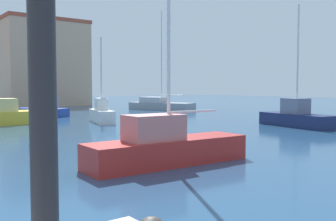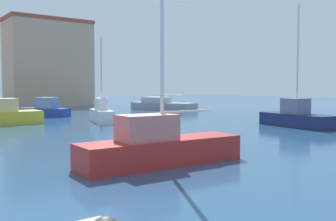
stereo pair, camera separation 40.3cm
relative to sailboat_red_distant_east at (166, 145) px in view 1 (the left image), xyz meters
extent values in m
plane|color=navy|center=(7.32, 14.90, -0.65)|extent=(160.00, 160.00, 0.00)
cube|color=#B22823|center=(0.11, 0.00, -0.23)|extent=(5.91, 1.73, 0.86)
cube|color=#C4716E|center=(-0.48, 0.02, 0.63)|extent=(1.92, 1.22, 0.85)
cylinder|color=silver|center=(0.11, 0.00, 4.46)|extent=(0.12, 0.12, 8.51)
cylinder|color=silver|center=(1.17, -0.04, 1.10)|extent=(2.05, 0.16, 0.08)
cube|color=gray|center=(18.74, 25.57, -0.23)|extent=(5.01, 8.17, 0.85)
cube|color=#ADB0B5|center=(18.39, 26.54, 0.52)|extent=(3.00, 3.46, 0.63)
cylinder|color=silver|center=(18.74, 25.57, 5.48)|extent=(0.12, 0.12, 10.57)
cylinder|color=silver|center=(19.21, 24.25, 1.10)|extent=(0.99, 2.59, 0.08)
cube|color=#233D93|center=(4.11, 23.98, -0.28)|extent=(4.18, 4.81, 0.75)
cube|color=#6E7DB1|center=(4.40, 23.59, 0.59)|extent=(2.12, 2.18, 0.97)
cube|color=#19234C|center=(14.56, 4.78, -0.23)|extent=(2.76, 5.72, 0.86)
cube|color=slate|center=(14.59, 4.91, 0.72)|extent=(1.52, 1.76, 1.03)
cylinder|color=silver|center=(14.56, 4.78, 3.79)|extent=(0.12, 0.12, 7.18)
cube|color=white|center=(5.59, 15.29, -0.19)|extent=(2.21, 4.35, 0.94)
cube|color=silver|center=(5.63, 15.44, 0.72)|extent=(1.12, 1.58, 0.88)
cylinder|color=silver|center=(5.59, 15.29, 2.97)|extent=(0.12, 0.12, 5.37)
cylinder|color=silver|center=(5.38, 14.56, 1.18)|extent=(0.48, 1.44, 0.08)
cube|color=tan|center=(11.52, 43.28, 5.17)|extent=(11.20, 6.13, 11.65)
cube|color=#9E4733|center=(11.52, 43.28, 11.24)|extent=(11.43, 6.25, 0.50)
camera|label=1|loc=(-7.70, -10.17, 1.94)|focal=40.90mm
camera|label=2|loc=(-7.38, -10.41, 1.94)|focal=40.90mm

